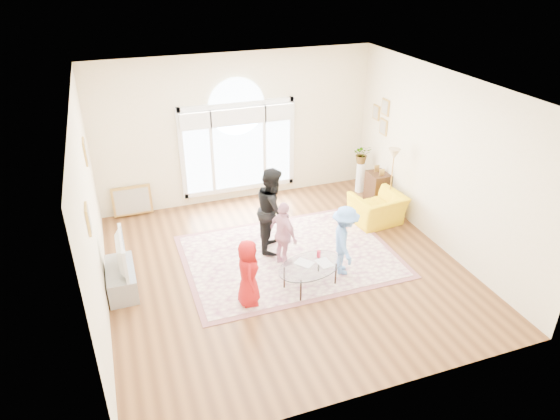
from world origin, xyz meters
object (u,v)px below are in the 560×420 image
object	(u,v)px
coffee_table	(310,266)
tv_console	(122,279)
armchair	(377,209)
television	(117,254)
area_rug	(290,256)

from	to	relation	value
coffee_table	tv_console	bearing A→B (deg)	144.50
armchair	television	bearing A→B (deg)	0.09
coffee_table	area_rug	bearing A→B (deg)	72.44
television	coffee_table	size ratio (longest dim) A/B	0.73
armchair	tv_console	bearing A→B (deg)	0.08
television	armchair	bearing A→B (deg)	6.80
tv_console	area_rug	bearing A→B (deg)	0.26
television	armchair	xyz separation A→B (m)	(5.06, 0.60, -0.39)
tv_console	coffee_table	world-z (taller)	coffee_table
coffee_table	armchair	xyz separation A→B (m)	(2.12, 1.56, -0.09)
area_rug	television	distance (m)	3.02
area_rug	tv_console	distance (m)	2.95
area_rug	tv_console	xyz separation A→B (m)	(-2.95, -0.01, 0.20)
tv_console	armchair	bearing A→B (deg)	6.79
coffee_table	armchair	size ratio (longest dim) A/B	1.39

